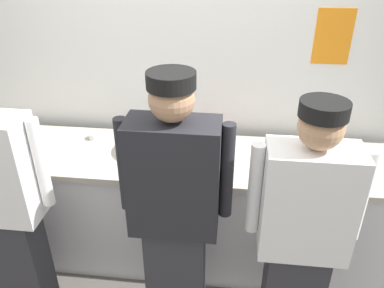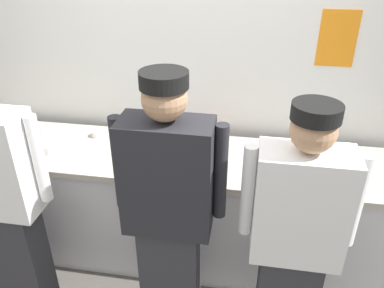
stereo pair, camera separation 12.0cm
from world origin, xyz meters
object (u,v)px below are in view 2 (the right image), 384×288
Objects in this scene: chef_far_right at (295,239)px; deli_cup at (349,151)px; ramekin_red_sauce at (97,133)px; chef_near_left at (1,196)px; sheet_tray at (307,165)px; squeeze_bottle_primary at (205,131)px; ramekin_orange_sauce at (198,147)px; ramekin_green_sauce at (43,129)px; mixing_bowl_steel at (152,143)px; plate_stack_front at (52,144)px; chef_center at (169,211)px.

chef_far_right reaches higher than deli_cup.
ramekin_red_sauce is 1.80m from deli_cup.
sheet_tray is at bearing 19.03° from chef_near_left.
squeeze_bottle_primary is 0.14m from ramekin_orange_sauce.
ramekin_green_sauce is 0.44m from ramekin_red_sauce.
mixing_bowl_steel reaches higher than sheet_tray.
chef_near_left is 17.98× the size of ramekin_orange_sauce.
chef_near_left is at bearing -109.34° from ramekin_red_sauce.
sheet_tray is 0.34m from deli_cup.
squeeze_bottle_primary is at bearing 25.69° from mixing_bowl_steel.
chef_far_right is 1.19m from mixing_bowl_steel.
deli_cup is at bearing 20.90° from chef_near_left.
chef_center is at bearing -30.55° from plate_stack_front.
plate_stack_front is 2.41× the size of deli_cup.
squeeze_bottle_primary is 2.24× the size of ramekin_orange_sauce.
mixing_bowl_steel reaches higher than ramekin_red_sauce.
chef_near_left is 1.37m from squeeze_bottle_primary.
sheet_tray is at bearing -16.86° from squeeze_bottle_primary.
squeeze_bottle_primary is at bearing 123.65° from chef_far_right.
plate_stack_front reaches higher than ramekin_red_sauce.
chef_center reaches higher than chef_near_left.
squeeze_bottle_primary is 1.26m from ramekin_green_sauce.
ramekin_green_sauce is at bearing 179.32° from ramekin_red_sauce.
chef_far_right is 17.94× the size of deli_cup.
mixing_bowl_steel reaches higher than plate_stack_front.
deli_cup reaches higher than ramekin_red_sauce.
chef_center is 7.83× the size of plate_stack_front.
deli_cup is at bearing -0.07° from ramekin_red_sauce.
ramekin_orange_sauce is at bearing -3.73° from ramekin_green_sauce.
mixing_bowl_steel is 4.89× the size of ramekin_red_sauce.
deli_cup is at bearing 5.58° from mixing_bowl_steel.
ramekin_orange_sauce is (-0.74, 0.10, 0.01)m from sheet_tray.
chef_center is 1.34m from deli_cup.
mixing_bowl_steel is (-0.26, 0.66, 0.04)m from chef_center.
mixing_bowl_steel reaches higher than ramekin_green_sauce.
plate_stack_front is at bearing -137.64° from ramekin_red_sauce.
plate_stack_front is 1.05× the size of squeeze_bottle_primary.
squeeze_bottle_primary is (1.06, 0.26, 0.07)m from plate_stack_front.
chef_center reaches higher than ramekin_orange_sauce.
squeeze_bottle_primary is at bearing 163.14° from sheet_tray.
ramekin_red_sauce is (-1.40, 0.85, 0.06)m from chef_far_right.
plate_stack_front reaches higher than sheet_tray.
chef_far_right is at bearing -51.13° from ramekin_orange_sauce.
ramekin_red_sauce is at bearing -0.68° from ramekin_green_sauce.
deli_cup is (0.29, 0.18, 0.03)m from sheet_tray.
ramekin_green_sauce is 1.22m from ramekin_orange_sauce.
squeeze_bottle_primary is 2.40× the size of ramekin_green_sauce.
ramekin_green_sauce reaches higher than sheet_tray.
ramekin_red_sauce is 0.78m from ramekin_orange_sauce.
ramekin_red_sauce is (0.25, 0.22, -0.01)m from plate_stack_front.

